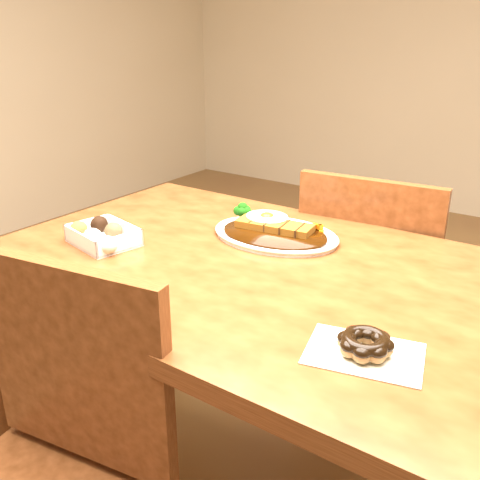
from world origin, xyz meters
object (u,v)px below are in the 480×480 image
Objects in this scene: table at (246,300)px; chair_far at (373,293)px; katsu_curry_plate at (274,231)px; donut_box at (102,234)px; pon_de_ring at (365,344)px.

table is 0.57m from chair_far.
katsu_curry_plate is 1.76× the size of donut_box.
katsu_curry_plate is at bearing 100.04° from table.
pon_de_ring is at bearing -28.48° from table.
pon_de_ring is at bearing -42.82° from katsu_curry_plate.
chair_far is at bearing 54.12° from donut_box.
chair_far reaches higher than katsu_curry_plate.
chair_far reaches higher than donut_box.
table is at bearing 151.52° from pon_de_ring.
donut_box is (-0.47, -0.64, 0.29)m from chair_far.
katsu_curry_plate is 1.59× the size of pon_de_ring.
katsu_curry_plate reaches higher than donut_box.
donut_box is 0.90× the size of pon_de_ring.
chair_far is 0.49m from katsu_curry_plate.
table is at bearing -79.96° from katsu_curry_plate.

